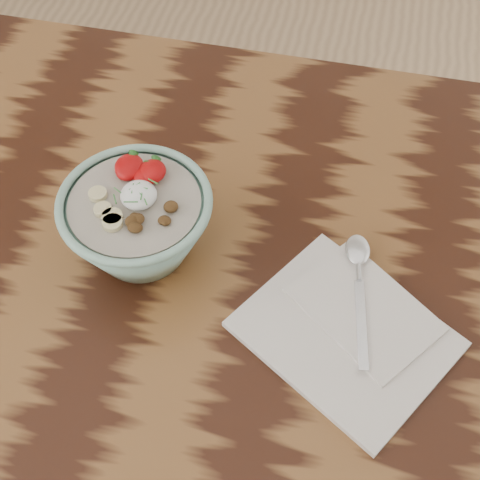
{
  "coord_description": "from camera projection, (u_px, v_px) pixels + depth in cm",
  "views": [
    {
      "loc": [
        26.3,
        -50.11,
        150.53
      ],
      "look_at": [
        16.14,
        -4.52,
        86.7
      ],
      "focal_mm": 50.0,
      "sensor_mm": 36.0,
      "label": 1
    }
  ],
  "objects": [
    {
      "name": "napkin",
      "position": [
        349.0,
        329.0,
        0.85
      ],
      "size": [
        31.1,
        29.59,
        1.5
      ],
      "rotation": [
        0.0,
        0.0,
        -0.55
      ],
      "color": "silver",
      "rests_on": "table"
    },
    {
      "name": "table",
      "position": [
        142.0,
        280.0,
        1.01
      ],
      "size": [
        160.0,
        90.0,
        75.0
      ],
      "color": "black",
      "rests_on": "ground"
    },
    {
      "name": "spoon",
      "position": [
        359.0,
        267.0,
        0.89
      ],
      "size": [
        5.46,
        20.27,
        1.06
      ],
      "rotation": [
        0.0,
        0.0,
        0.16
      ],
      "color": "silver",
      "rests_on": "napkin"
    },
    {
      "name": "breakfast_bowl",
      "position": [
        138.0,
        221.0,
        0.87
      ],
      "size": [
        19.84,
        19.84,
        12.86
      ],
      "rotation": [
        0.0,
        0.0,
        0.34
      ],
      "color": "#85B3A1",
      "rests_on": "table"
    }
  ]
}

